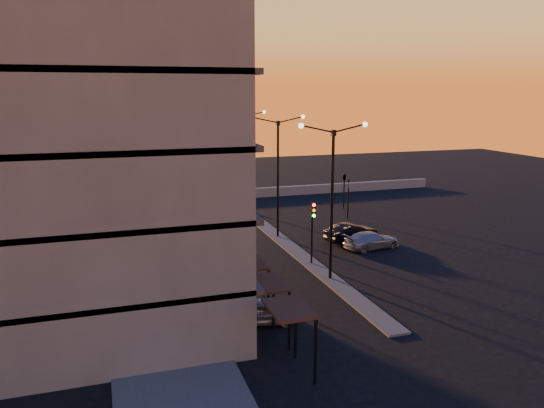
{
  "coord_description": "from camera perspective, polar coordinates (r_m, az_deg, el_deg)",
  "views": [
    {
      "loc": [
        -12.82,
        -28.01,
        11.24
      ],
      "look_at": [
        -1.93,
        5.5,
        3.73
      ],
      "focal_mm": 35.0,
      "sensor_mm": 36.0,
      "label": 1
    }
  ],
  "objects": [
    {
      "name": "ground",
      "position": [
        32.79,
        6.26,
        -8.1
      ],
      "size": [
        120.0,
        120.0,
        0.0
      ],
      "primitive_type": "plane",
      "color": "black",
      "rests_on": "ground"
    },
    {
      "name": "sidewalk_west",
      "position": [
        33.98,
        -13.18,
        -7.51
      ],
      "size": [
        5.0,
        40.0,
        0.12
      ],
      "primitive_type": "cube",
      "color": "#4F4F4D",
      "rests_on": "ground"
    },
    {
      "name": "median",
      "position": [
        41.64,
        0.62,
        -3.55
      ],
      "size": [
        1.2,
        36.0,
        0.12
      ],
      "primitive_type": "cube",
      "color": "#4F4F4D",
      "rests_on": "ground"
    },
    {
      "name": "parapet",
      "position": [
        57.02,
        -2.61,
        1.16
      ],
      "size": [
        44.0,
        0.5,
        1.0
      ],
      "primitive_type": "cube",
      "color": "gray",
      "rests_on": "ground"
    },
    {
      "name": "building",
      "position": [
        28.07,
        -20.93,
        12.62
      ],
      "size": [
        14.35,
        17.08,
        25.0
      ],
      "color": "slate",
      "rests_on": "ground"
    },
    {
      "name": "streetlamp_near",
      "position": [
        31.31,
        6.49,
        1.56
      ],
      "size": [
        4.32,
        0.32,
        9.51
      ],
      "color": "black",
      "rests_on": "ground"
    },
    {
      "name": "streetlamp_mid",
      "position": [
        40.51,
        0.64,
        4.01
      ],
      "size": [
        4.32,
        0.32,
        9.51
      ],
      "color": "black",
      "rests_on": "ground"
    },
    {
      "name": "streetlamp_far",
      "position": [
        50.01,
        -3.04,
        5.53
      ],
      "size": [
        4.32,
        0.32,
        9.51
      ],
      "color": "black",
      "rests_on": "ground"
    },
    {
      "name": "traffic_light_main",
      "position": [
        34.46,
        4.42,
        -2.04
      ],
      "size": [
        0.28,
        0.44,
        4.25
      ],
      "color": "black",
      "rests_on": "ground"
    },
    {
      "name": "signal_east_a",
      "position": [
        47.8,
        8.2,
        0.67
      ],
      "size": [
        0.13,
        0.16,
        3.6
      ],
      "color": "black",
      "rests_on": "ground"
    },
    {
      "name": "signal_east_b",
      "position": [
        51.78,
        7.79,
        2.87
      ],
      "size": [
        0.42,
        1.99,
        3.6
      ],
      "color": "black",
      "rests_on": "ground"
    },
    {
      "name": "car_hatchback",
      "position": [
        26.64,
        -1.32,
        -11.46
      ],
      "size": [
        3.88,
        2.13,
        1.25
      ],
      "primitive_type": "imported",
      "rotation": [
        0.0,
        0.0,
        1.38
      ],
      "color": "#ABAEB2",
      "rests_on": "ground"
    },
    {
      "name": "car_sedan",
      "position": [
        40.9,
        8.51,
        -3.05
      ],
      "size": [
        4.44,
        2.34,
        1.39
      ],
      "primitive_type": "imported",
      "rotation": [
        0.0,
        0.0,
        1.79
      ],
      "color": "black",
      "rests_on": "ground"
    },
    {
      "name": "car_wagon",
      "position": [
        39.33,
        10.64,
        -3.85
      ],
      "size": [
        4.51,
        2.37,
        1.25
      ],
      "primitive_type": "imported",
      "rotation": [
        0.0,
        0.0,
        1.72
      ],
      "color": "#A1A3A8",
      "rests_on": "ground"
    }
  ]
}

